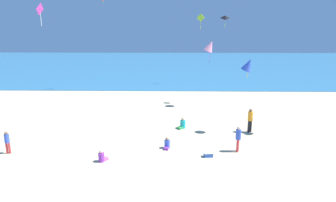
{
  "coord_description": "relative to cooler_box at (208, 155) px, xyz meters",
  "views": [
    {
      "loc": [
        0.34,
        -6.84,
        7.13
      ],
      "look_at": [
        0.0,
        8.86,
        3.22
      ],
      "focal_mm": 30.39,
      "sensor_mm": 36.0,
      "label": 1
    }
  ],
  "objects": [
    {
      "name": "kite_blue",
      "position": [
        3.0,
        4.01,
        4.76
      ],
      "size": [
        1.16,
        1.15,
        1.42
      ],
      "rotation": [
        0.0,
        0.0,
        3.97
      ],
      "color": "blue"
    },
    {
      "name": "kite_black",
      "position": [
        2.75,
        12.46,
        8.2
      ],
      "size": [
        0.8,
        0.67,
        1.21
      ],
      "rotation": [
        0.0,
        0.0,
        0.17
      ],
      "color": "black"
    },
    {
      "name": "person_0",
      "position": [
        -2.43,
        1.17,
        0.13
      ],
      "size": [
        0.4,
        0.61,
        0.72
      ],
      "rotation": [
        0.0,
        0.0,
        4.54
      ],
      "color": "blue",
      "rests_on": "ground_plane"
    },
    {
      "name": "ocean_water",
      "position": [
        -2.35,
        48.21,
        -0.11
      ],
      "size": [
        120.0,
        60.0,
        0.05
      ],
      "primitive_type": "cube",
      "color": "teal",
      "rests_on": "ground_plane"
    },
    {
      "name": "person_4",
      "position": [
        3.44,
        4.19,
        0.87
      ],
      "size": [
        0.47,
        0.47,
        1.75
      ],
      "rotation": [
        0.0,
        0.0,
        5.23
      ],
      "color": "black",
      "rests_on": "ground_plane"
    },
    {
      "name": "person_3",
      "position": [
        1.85,
        0.78,
        0.79
      ],
      "size": [
        0.41,
        0.41,
        1.6
      ],
      "rotation": [
        0.0,
        0.0,
        5.93
      ],
      "color": "red",
      "rests_on": "ground_plane"
    },
    {
      "name": "kite_magenta",
      "position": [
        -10.93,
        4.24,
        8.32
      ],
      "size": [
        0.27,
        0.78,
        1.47
      ],
      "rotation": [
        0.0,
        0.0,
        4.26
      ],
      "color": "#DB3DA8"
    },
    {
      "name": "person_2",
      "position": [
        -1.37,
        4.92,
        0.17
      ],
      "size": [
        0.71,
        0.71,
        0.83
      ],
      "rotation": [
        0.0,
        0.0,
        3.91
      ],
      "color": "#19ADB2",
      "rests_on": "ground_plane"
    },
    {
      "name": "cooler_box",
      "position": [
        0.0,
        0.0,
        0.0
      ],
      "size": [
        0.55,
        0.4,
        0.27
      ],
      "rotation": [
        0.0,
        0.0,
        0.12
      ],
      "color": "#2D56B7",
      "rests_on": "ground_plane"
    },
    {
      "name": "kite_pink",
      "position": [
        1.27,
        11.27,
        5.61
      ],
      "size": [
        1.35,
        1.2,
        2.1
      ],
      "rotation": [
        0.0,
        0.0,
        4.28
      ],
      "color": "pink"
    },
    {
      "name": "kite_lime",
      "position": [
        1.38,
        22.95,
        8.55
      ],
      "size": [
        1.01,
        0.41,
        2.02
      ],
      "rotation": [
        0.0,
        0.0,
        5.94
      ],
      "color": "#99DB33"
    },
    {
      "name": "person_6",
      "position": [
        -6.02,
        -0.73,
        0.12
      ],
      "size": [
        0.58,
        0.61,
        0.7
      ],
      "rotation": [
        0.0,
        0.0,
        0.86
      ],
      "color": "purple",
      "rests_on": "ground_plane"
    },
    {
      "name": "ground_plane",
      "position": [
        -2.35,
        1.56,
        -0.13
      ],
      "size": [
        120.0,
        120.0,
        0.0
      ],
      "primitive_type": "plane",
      "color": "#C6B58C"
    },
    {
      "name": "person_5",
      "position": [
        -11.85,
        0.2,
        0.66
      ],
      "size": [
        0.29,
        0.29,
        1.38
      ],
      "rotation": [
        0.0,
        0.0,
        4.77
      ],
      "color": "red",
      "rests_on": "ground_plane"
    }
  ]
}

